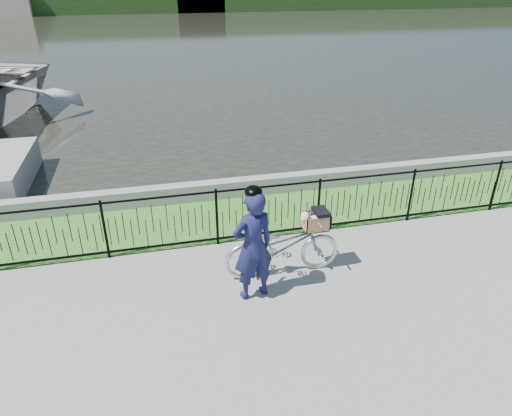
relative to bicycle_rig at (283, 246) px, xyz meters
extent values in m
plane|color=gray|center=(0.07, -0.42, -0.53)|extent=(120.00, 120.00, 0.00)
cube|color=#397123|center=(0.07, 2.18, -0.53)|extent=(60.00, 2.00, 0.01)
plane|color=black|center=(0.07, 32.58, -0.53)|extent=(120.00, 120.00, 0.00)
cube|color=gray|center=(0.07, 3.18, -0.33)|extent=(60.00, 0.30, 0.40)
imported|color=silver|center=(-0.01, 0.00, -0.01)|extent=(1.99, 0.69, 1.05)
cube|color=black|center=(0.54, 0.00, 0.27)|extent=(0.38, 0.18, 0.02)
cube|color=olive|center=(0.54, 0.00, 0.28)|extent=(0.41, 0.34, 0.01)
cube|color=olive|center=(0.54, 0.16, 0.41)|extent=(0.41, 0.01, 0.27)
cube|color=olive|center=(0.54, -0.16, 0.41)|extent=(0.41, 0.02, 0.27)
cube|color=olive|center=(0.74, 0.00, 0.41)|extent=(0.01, 0.34, 0.27)
cube|color=olive|center=(0.35, 0.00, 0.41)|extent=(0.02, 0.34, 0.27)
cube|color=black|center=(0.63, 0.00, 0.58)|extent=(0.23, 0.35, 0.06)
cube|color=black|center=(0.76, 0.00, 0.44)|extent=(0.02, 0.35, 0.22)
ellipsoid|color=silver|center=(0.52, 0.00, 0.40)|extent=(0.31, 0.22, 0.20)
sphere|color=silver|center=(0.36, -0.02, 0.53)|extent=(0.15, 0.15, 0.15)
sphere|color=silver|center=(0.31, -0.04, 0.50)|extent=(0.07, 0.07, 0.07)
sphere|color=black|center=(0.28, -0.05, 0.49)|extent=(0.02, 0.02, 0.02)
cone|color=#A97F46|center=(0.36, 0.04, 0.59)|extent=(0.06, 0.08, 0.08)
cone|color=#A97F46|center=(0.38, -0.06, 0.59)|extent=(0.06, 0.08, 0.08)
imported|color=#16183E|center=(-0.63, -0.48, 0.38)|extent=(0.75, 0.59, 1.83)
ellipsoid|color=black|center=(-0.63, -0.48, 1.28)|extent=(0.26, 0.29, 0.18)
camera|label=1|loc=(-1.96, -6.21, 4.09)|focal=32.00mm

